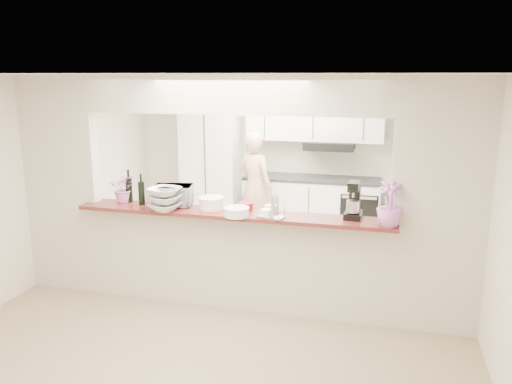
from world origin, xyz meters
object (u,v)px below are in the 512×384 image
(refrigerator, at_px, (420,190))
(toaster_oven, at_px, (173,195))
(stand_mixer, at_px, (354,201))
(person, at_px, (255,187))

(refrigerator, distance_m, toaster_oven, 3.80)
(stand_mixer, bearing_deg, refrigerator, 72.83)
(stand_mixer, relative_size, person, 0.22)
(refrigerator, distance_m, person, 2.43)
(refrigerator, bearing_deg, stand_mixer, -107.17)
(toaster_oven, distance_m, stand_mixer, 1.95)
(refrigerator, xyz_separation_m, toaster_oven, (-2.75, -2.60, 0.35))
(refrigerator, height_order, stand_mixer, refrigerator)
(toaster_oven, bearing_deg, refrigerator, 32.20)
(refrigerator, relative_size, person, 1.02)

